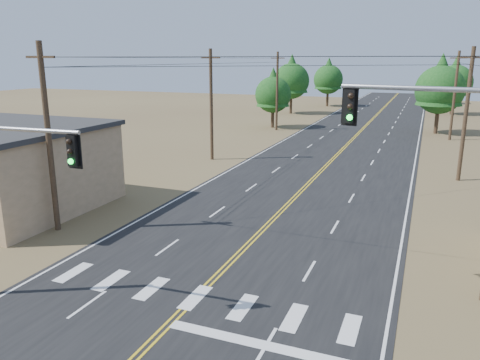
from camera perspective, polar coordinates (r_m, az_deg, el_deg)
The scene contains 13 objects.
road at distance 38.68m, azimuth 9.52°, elevation 0.75°, with size 15.00×200.00×0.02m, color black.
utility_pole_left_near at distance 26.52m, azimuth -22.30°, elevation 4.81°, with size 1.80×0.30×10.00m.
utility_pole_left_mid at distance 43.06m, azimuth -3.53°, elevation 9.21°, with size 1.80×0.30×10.00m.
utility_pole_left_far at distance 61.69m, azimuth 4.54°, elevation 10.80°, with size 1.80×0.30×10.00m.
utility_pole_right_mid at distance 39.08m, azimuth 25.83°, elevation 7.26°, with size 1.80×0.30×10.00m.
utility_pole_right_far at distance 58.98m, azimuth 24.68°, elevation 9.38°, with size 1.80×0.30×10.00m.
signal_mast_right at distance 17.58m, azimuth 25.86°, elevation 1.62°, with size 6.44×1.63×8.35m.
tree_left_near at distance 64.13m, azimuth 4.05°, elevation 10.78°, with size 4.83×4.83×8.05m.
tree_left_mid at distance 81.18m, azimuth 6.31°, elevation 12.34°, with size 5.96×5.96×9.94m.
tree_left_far at distance 95.27m, azimuth 10.73°, elevation 12.30°, with size 5.66×5.66×9.43m.
tree_right_near at distance 63.46m, azimuth 23.24°, elevation 10.62°, with size 5.90×5.90×9.84m.
tree_right_mid at distance 86.91m, azimuth 24.73°, elevation 11.14°, with size 5.79×5.79×9.64m.
tree_right_far at distance 107.53m, azimuth 23.14°, elevation 11.14°, with size 4.73×4.73×7.89m.
Camera 1 is at (7.79, -6.78, 9.11)m, focal length 35.00 mm.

